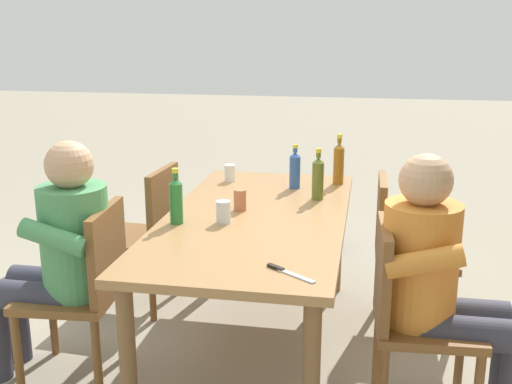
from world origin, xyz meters
The scene contains 18 objects.
ground_plane centered at (0.00, 0.00, 0.00)m, with size 24.00×24.00×0.00m, color gray.
dining_table centered at (0.00, 0.00, 0.67)m, with size 1.85×0.90×0.75m.
chair_far_right centered at (0.42, 0.75, 0.49)m, with size 0.46×0.46×0.87m.
chair_near_right centered at (0.41, -0.75, 0.49)m, with size 0.47×0.47×0.87m.
chair_near_left centered at (-0.41, -0.75, 0.49)m, with size 0.46×0.46×0.87m.
chair_far_left centered at (-0.41, 0.75, 0.49)m, with size 0.44×0.44×0.87m.
person_in_white_shirt centered at (0.42, 0.86, 0.66)m, with size 0.47×0.61×1.18m.
person_in_plaid_shirt centered at (0.42, -0.86, 0.66)m, with size 0.47×0.61×1.18m.
bottle_green centered at (0.20, -0.35, 0.87)m, with size 0.06×0.06×0.27m.
bottle_blue centered at (-0.57, 0.13, 0.86)m, with size 0.06×0.06×0.26m.
bottle_olive centered at (-0.35, 0.28, 0.87)m, with size 0.06×0.06×0.28m.
bottle_amber centered at (-0.71, 0.37, 0.88)m, with size 0.06×0.06×0.30m.
cup_terracotta centered at (-0.06, -0.10, 0.81)m, with size 0.06×0.06×0.11m, color #BC6B47.
cup_glass centered at (0.16, -0.13, 0.81)m, with size 0.07×0.07×0.11m, color silver.
cup_white centered at (-0.66, -0.28, 0.80)m, with size 0.07×0.07×0.10m, color white.
table_knife centered at (0.73, 0.26, 0.76)m, with size 0.16×0.21×0.01m.
backpack_by_near_side centered at (-1.57, 0.21, 0.21)m, with size 0.31×0.20×0.45m.
backpack_by_far_side centered at (-1.41, -0.38, 0.20)m, with size 0.29×0.21×0.42m.
Camera 1 is at (2.95, 0.55, 1.68)m, focal length 43.67 mm.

